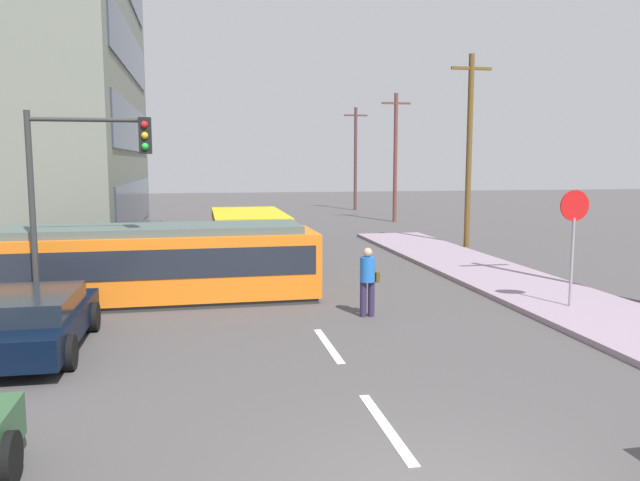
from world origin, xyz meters
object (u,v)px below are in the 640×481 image
(city_bus, at_px, (249,235))
(parked_sedan_far, at_px, (126,257))
(parked_sedan_furthest, at_px, (141,236))
(traffic_light_mast, at_px, (81,175))
(utility_pole_far, at_px, (395,155))
(streetcar_tram, at_px, (157,262))
(stop_sign, at_px, (574,224))
(pedestrian_crossing, at_px, (368,278))
(utility_pole_distant, at_px, (356,157))
(utility_pole_mid, at_px, (469,148))
(parked_sedan_mid, at_px, (30,321))

(city_bus, height_order, parked_sedan_far, city_bus)
(parked_sedan_furthest, distance_m, traffic_light_mast, 12.11)
(utility_pole_far, bearing_deg, streetcar_tram, -122.80)
(stop_sign, bearing_deg, streetcar_tram, 162.85)
(pedestrian_crossing, distance_m, utility_pole_distant, 33.67)
(traffic_light_mast, bearing_deg, utility_pole_distant, 65.38)
(parked_sedan_furthest, bearing_deg, utility_pole_far, 35.28)
(city_bus, bearing_deg, stop_sign, -49.88)
(parked_sedan_far, height_order, utility_pole_mid, utility_pole_mid)
(parked_sedan_furthest, distance_m, utility_pole_far, 17.88)
(parked_sedan_far, bearing_deg, utility_pole_far, 48.71)
(parked_sedan_mid, distance_m, parked_sedan_furthest, 14.28)
(traffic_light_mast, bearing_deg, pedestrian_crossing, -8.61)
(pedestrian_crossing, bearing_deg, parked_sedan_furthest, 116.38)
(utility_pole_mid, xyz_separation_m, utility_pole_far, (0.47, 11.76, -0.19))
(stop_sign, bearing_deg, utility_pole_distant, 85.11)
(utility_pole_mid, height_order, utility_pole_distant, utility_pole_mid)
(stop_sign, relative_size, utility_pole_mid, 0.35)
(parked_sedan_furthest, height_order, utility_pole_far, utility_pole_far)
(parked_sedan_furthest, relative_size, utility_pole_mid, 0.54)
(city_bus, relative_size, utility_pole_far, 0.71)
(city_bus, bearing_deg, utility_pole_mid, 17.02)
(utility_pole_far, bearing_deg, stop_sign, -97.09)
(city_bus, distance_m, utility_pole_mid, 10.64)
(parked_sedan_far, bearing_deg, streetcar_tram, -72.50)
(city_bus, distance_m, utility_pole_distant, 26.58)
(parked_sedan_mid, bearing_deg, pedestrian_crossing, 11.61)
(pedestrian_crossing, height_order, stop_sign, stop_sign)
(utility_pole_mid, bearing_deg, parked_sedan_far, -161.92)
(pedestrian_crossing, height_order, parked_sedan_mid, pedestrian_crossing)
(parked_sedan_furthest, bearing_deg, traffic_light_mast, -91.13)
(utility_pole_mid, bearing_deg, traffic_light_mast, -144.21)
(pedestrian_crossing, xyz_separation_m, utility_pole_far, (7.99, 22.91, 3.15))
(traffic_light_mast, distance_m, utility_pole_far, 26.32)
(city_bus, relative_size, utility_pole_distant, 0.71)
(parked_sedan_furthest, relative_size, utility_pole_far, 0.57)
(city_bus, relative_size, utility_pole_mid, 0.67)
(streetcar_tram, bearing_deg, utility_pole_mid, 33.99)
(stop_sign, distance_m, utility_pole_distant, 33.21)
(stop_sign, bearing_deg, city_bus, 130.12)
(streetcar_tram, bearing_deg, parked_sedan_mid, -117.39)
(traffic_light_mast, bearing_deg, stop_sign, -7.10)
(streetcar_tram, xyz_separation_m, parked_sedan_furthest, (-1.28, 10.10, -0.42))
(parked_sedan_far, relative_size, utility_pole_mid, 0.54)
(city_bus, distance_m, traffic_light_mast, 8.72)
(streetcar_tram, xyz_separation_m, city_bus, (2.86, 5.50, 0.04))
(pedestrian_crossing, height_order, traffic_light_mast, traffic_light_mast)
(streetcar_tram, bearing_deg, city_bus, 62.51)
(parked_sedan_furthest, relative_size, stop_sign, 1.54)
(streetcar_tram, relative_size, city_bus, 1.53)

